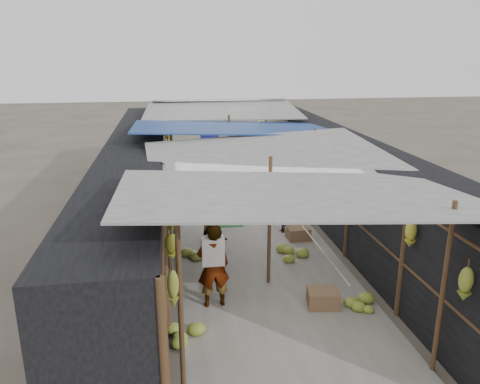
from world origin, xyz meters
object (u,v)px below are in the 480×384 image
black_basin (271,179)px  shopper_blue (217,208)px  crate_near (323,298)px  vendor_elderly (213,266)px  vendor_seated (282,217)px

black_basin → shopper_blue: (-2.48, -5.24, 0.78)m
crate_near → shopper_blue: size_ratio=0.32×
crate_near → vendor_elderly: (-1.96, 0.34, 0.64)m
black_basin → shopper_blue: size_ratio=0.32×
vendor_elderly → shopper_blue: shopper_blue is taller
black_basin → shopper_blue: shopper_blue is taller
vendor_elderly → shopper_blue: bearing=-103.3°
vendor_elderly → black_basin: bearing=-115.0°
crate_near → vendor_elderly: 2.08m
black_basin → vendor_seated: (-0.78, -4.88, 0.34)m
vendor_elderly → shopper_blue: (0.39, 2.98, 0.06)m
vendor_seated → black_basin: bearing=159.2°
vendor_seated → crate_near: bearing=-13.7°
shopper_blue → black_basin: bearing=43.6°
crate_near → shopper_blue: shopper_blue is taller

